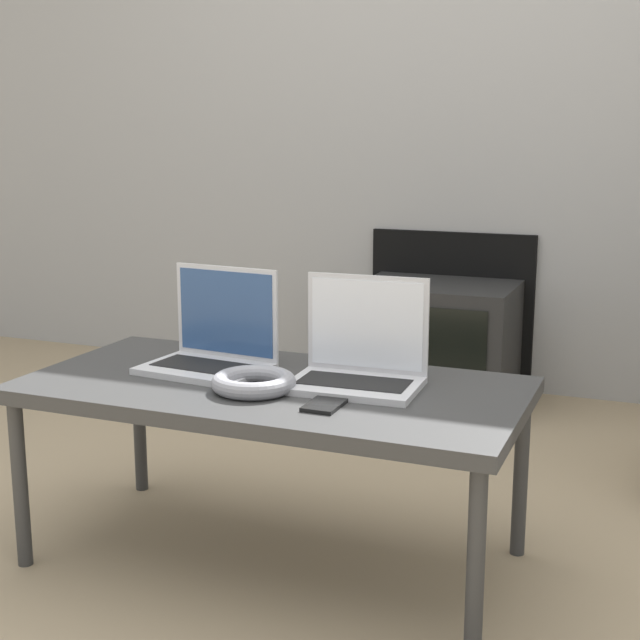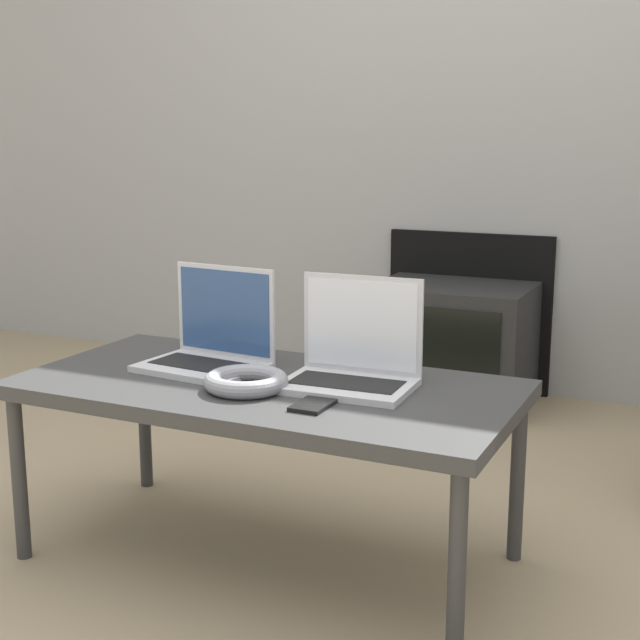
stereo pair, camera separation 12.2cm
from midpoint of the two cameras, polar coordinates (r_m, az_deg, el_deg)
The scene contains 8 objects.
ground_plane at distance 2.13m, azimuth -4.40°, elevation -17.24°, with size 14.00×14.00×0.00m, color #998466.
wall_back at distance 3.69m, azimuth 10.91°, elevation 15.60°, with size 7.00×0.08×2.60m.
table at distance 2.14m, azimuth -1.79°, elevation -4.92°, with size 1.19×0.59×0.45m.
laptop_left at distance 2.26m, azimuth -5.42°, elevation -1.54°, with size 0.32×0.24×0.25m.
laptop_right at distance 2.09m, azimuth 3.80°, elevation -2.58°, with size 0.31×0.23×0.25m.
headphones at distance 2.06m, azimuth -3.05°, elevation -3.94°, with size 0.20×0.20×0.04m.
phone at distance 1.94m, azimuth 1.49°, elevation -5.39°, with size 0.07×0.13×0.01m.
tv at distance 3.51m, azimuth 9.39°, elevation -1.52°, with size 0.60×0.44×0.47m.
Camera 2 is at (0.98, -1.59, 1.03)m, focal length 50.00 mm.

